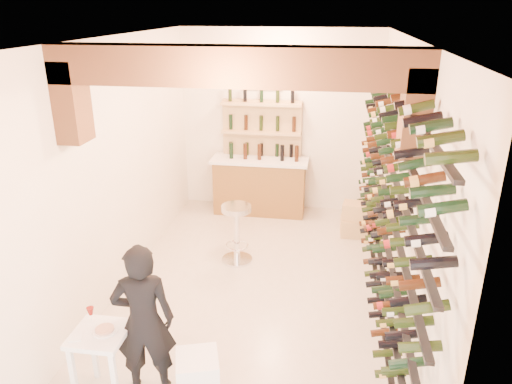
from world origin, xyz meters
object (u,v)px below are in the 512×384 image
tasting_table (101,343)px  chrome_barstool (237,229)px  white_stool (198,378)px  person (144,321)px  crate_lower (356,227)px  wine_rack (382,189)px  back_counter (260,184)px

tasting_table → chrome_barstool: bearing=74.9°
white_stool → person: person is taller
tasting_table → white_stool: 0.97m
tasting_table → white_stool: (0.90, 0.07, -0.35)m
crate_lower → tasting_table: bearing=-122.7°
tasting_table → chrome_barstool: (0.75, 2.77, -0.08)m
tasting_table → person: person is taller
wine_rack → chrome_barstool: wine_rack is taller
back_counter → white_stool: bearing=-88.9°
white_stool → person: bearing=173.5°
white_stool → person: (-0.51, 0.06, 0.55)m
person → crate_lower: person is taller
tasting_table → chrome_barstool: chrome_barstool is taller
tasting_table → crate_lower: tasting_table is taller
white_stool → crate_lower: white_stool is taller
crate_lower → wine_rack: bearing=-86.1°
back_counter → chrome_barstool: size_ratio=1.94×
chrome_barstool → crate_lower: 2.13m
white_stool → wine_rack: bearing=47.7°
white_stool → crate_lower: bearing=67.3°
white_stool → person: 0.75m
wine_rack → person: 3.01m
tasting_table → crate_lower: size_ratio=1.77×
white_stool → person: size_ratio=0.31×
tasting_table → white_stool: tasting_table is taller
tasting_table → wine_rack: bearing=36.9°
wine_rack → chrome_barstool: size_ratio=6.49×
tasting_table → chrome_barstool: 2.87m
wine_rack → white_stool: size_ratio=11.67×
tasting_table → chrome_barstool: size_ratio=0.99×
crate_lower → person: bearing=-119.3°
wine_rack → back_counter: bearing=124.7°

